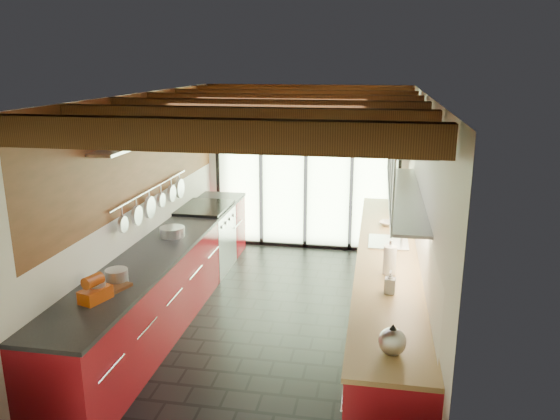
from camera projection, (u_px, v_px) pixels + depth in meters
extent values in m
plane|color=black|center=(274.00, 322.00, 6.39)|extent=(5.50, 5.50, 0.00)
plane|color=silver|center=(306.00, 168.00, 8.65)|extent=(3.20, 0.00, 3.20)
plane|color=silver|center=(191.00, 333.00, 3.44)|extent=(3.20, 0.00, 3.20)
plane|color=silver|center=(138.00, 208.00, 6.32)|extent=(0.00, 5.50, 5.50)
plane|color=silver|center=(422.00, 222.00, 5.77)|extent=(0.00, 5.50, 5.50)
plane|color=#472814|center=(273.00, 96.00, 5.70)|extent=(5.50, 5.50, 0.00)
cube|color=#593316|center=(209.00, 135.00, 3.60)|extent=(3.14, 0.14, 0.22)
cube|color=#593316|center=(242.00, 121.00, 4.45)|extent=(3.14, 0.14, 0.22)
cube|color=#593316|center=(265.00, 111.00, 5.31)|extent=(3.14, 0.14, 0.22)
cube|color=#593316|center=(281.00, 104.00, 6.16)|extent=(3.14, 0.14, 0.22)
cube|color=#593316|center=(293.00, 99.00, 7.01)|extent=(3.14, 0.14, 0.22)
cube|color=#593316|center=(303.00, 95.00, 7.87)|extent=(3.14, 0.14, 0.22)
cube|color=brown|center=(307.00, 101.00, 8.34)|extent=(3.14, 0.06, 0.50)
plane|color=brown|center=(144.00, 148.00, 6.32)|extent=(0.00, 4.90, 4.90)
plane|color=#C6EAAD|center=(306.00, 182.00, 8.70)|extent=(2.90, 0.00, 2.90)
cube|color=black|center=(218.00, 179.00, 8.93)|extent=(0.05, 0.04, 2.15)
cube|color=black|center=(399.00, 186.00, 8.44)|extent=(0.05, 0.04, 2.15)
cube|color=black|center=(306.00, 183.00, 8.66)|extent=(0.06, 0.05, 2.15)
cube|color=black|center=(306.00, 115.00, 8.37)|extent=(2.90, 0.05, 0.06)
cylinder|color=red|center=(306.00, 102.00, 8.30)|extent=(0.34, 0.04, 0.34)
cylinder|color=beige|center=(306.00, 102.00, 8.28)|extent=(0.28, 0.02, 0.28)
cube|color=maroon|center=(169.00, 279.00, 6.49)|extent=(0.65, 5.00, 0.88)
cube|color=black|center=(167.00, 243.00, 6.37)|extent=(0.68, 5.00, 0.04)
cube|color=silver|center=(206.00, 241.00, 7.87)|extent=(0.66, 0.90, 0.90)
cube|color=black|center=(205.00, 208.00, 7.74)|extent=(0.65, 0.90, 0.06)
cube|color=maroon|center=(386.00, 295.00, 6.06)|extent=(0.65, 5.00, 0.88)
cube|color=#9E7E4C|center=(389.00, 256.00, 5.93)|extent=(0.68, 5.00, 0.04)
cube|color=white|center=(358.00, 279.00, 6.49)|extent=(0.02, 0.60, 0.84)
cube|color=silver|center=(388.00, 242.00, 6.31)|extent=(0.45, 0.52, 0.02)
cylinder|color=silver|center=(402.00, 228.00, 6.23)|extent=(0.02, 0.02, 0.34)
torus|color=silver|center=(398.00, 214.00, 6.20)|extent=(0.14, 0.02, 0.14)
plane|color=silver|center=(391.00, 165.00, 5.97)|extent=(0.00, 3.00, 3.00)
cube|color=#9EA0A5|center=(405.00, 195.00, 6.03)|extent=(0.34, 3.00, 0.03)
cube|color=#9EA0A5|center=(409.00, 135.00, 5.85)|extent=(0.34, 3.00, 0.03)
cylinder|color=silver|center=(152.00, 189.00, 6.55)|extent=(0.02, 2.20, 0.02)
cube|color=silver|center=(153.00, 137.00, 6.27)|extent=(0.28, 2.60, 0.03)
cylinder|color=silver|center=(123.00, 224.00, 5.73)|extent=(0.04, 0.18, 0.18)
cylinder|color=silver|center=(137.00, 215.00, 6.07)|extent=(0.04, 0.22, 0.22)
cylinder|color=silver|center=(150.00, 207.00, 6.40)|extent=(0.04, 0.26, 0.26)
cylinder|color=silver|center=(161.00, 200.00, 6.73)|extent=(0.04, 0.18, 0.18)
cylinder|color=silver|center=(172.00, 194.00, 7.06)|extent=(0.04, 0.22, 0.22)
cylinder|color=silver|center=(180.00, 188.00, 7.35)|extent=(0.04, 0.26, 0.26)
cube|color=#BB460F|center=(95.00, 295.00, 4.77)|extent=(0.24, 0.31, 0.12)
cylinder|color=#BB460F|center=(93.00, 281.00, 4.71)|extent=(0.16, 0.20, 0.11)
cylinder|color=silver|center=(98.00, 288.00, 4.80)|extent=(0.17, 0.17, 0.12)
cylinder|color=silver|center=(117.00, 276.00, 5.15)|extent=(0.24, 0.24, 0.14)
cylinder|color=silver|center=(172.00, 232.00, 6.52)|extent=(0.34, 0.34, 0.11)
cube|color=brown|center=(109.00, 288.00, 5.01)|extent=(0.35, 0.42, 0.03)
sphere|color=silver|center=(392.00, 340.00, 3.90)|extent=(0.25, 0.25, 0.20)
cone|color=black|center=(393.00, 326.00, 3.88)|extent=(0.09, 0.09, 0.05)
cylinder|color=silver|center=(392.00, 332.00, 4.01)|extent=(0.04, 0.08, 0.04)
cylinder|color=white|center=(390.00, 261.00, 5.34)|extent=(0.16, 0.16, 0.28)
cylinder|color=silver|center=(391.00, 244.00, 5.30)|extent=(0.03, 0.03, 0.05)
imported|color=silver|center=(390.00, 282.00, 4.92)|extent=(0.11, 0.11, 0.21)
imported|color=silver|center=(387.00, 223.00, 6.97)|extent=(0.26, 0.26, 0.05)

